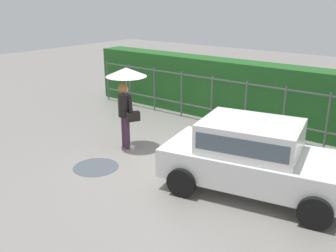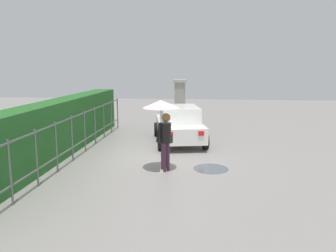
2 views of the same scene
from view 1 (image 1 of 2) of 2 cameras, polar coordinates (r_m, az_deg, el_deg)
ground_plane at (r=9.47m, az=-0.23°, el=-4.71°), size 40.00×40.00×0.00m
car at (r=7.77m, az=12.77°, el=-4.20°), size 3.96×2.43×1.48m
pedestrian at (r=9.73m, az=-6.35°, el=5.78°), size 1.05×1.05×2.10m
fence_section at (r=11.57m, az=9.04°, el=3.78°), size 10.48×0.05×1.50m
hedge_row at (r=12.19m, az=10.83°, el=5.06°), size 11.43×0.90×1.90m
puddle_near at (r=9.10m, az=-10.79°, el=-6.09°), size 1.07×1.07×0.00m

